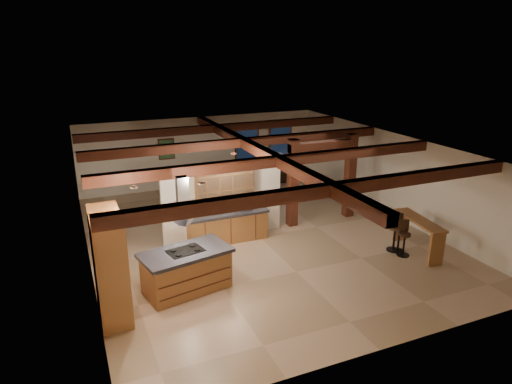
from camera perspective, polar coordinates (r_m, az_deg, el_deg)
ground at (r=14.34m, az=0.40°, el=-5.64°), size 12.00×12.00×0.00m
room_walls at (r=13.72m, az=0.42°, el=1.18°), size 12.00×12.00×12.00m
ceiling_beams at (r=13.46m, az=0.43°, el=5.17°), size 10.00×12.00×0.28m
timber_posts at (r=15.26m, az=8.31°, el=2.70°), size 2.50×0.30×2.90m
partition_wall at (r=14.03m, az=-4.16°, el=-1.40°), size 3.80×0.18×2.20m
pantry_cabinet at (r=10.50m, az=-17.78°, el=-8.73°), size 0.67×1.60×2.40m
back_counter at (r=13.91m, az=-3.57°, el=-4.32°), size 2.50×0.66×0.94m
upper_display_cabinet at (r=13.63m, az=-3.97°, el=1.32°), size 1.80×0.36×0.95m
range_hood at (r=10.85m, az=-9.00°, el=-3.77°), size 1.10×1.10×1.40m
back_windows at (r=20.14m, az=0.99°, el=5.90°), size 2.70×0.07×1.70m
framed_art at (r=18.79m, az=-11.12°, el=5.29°), size 0.65×0.05×0.85m
recessed_cans at (r=10.85m, az=-7.80°, el=2.36°), size 3.16×2.46×0.03m
kitchen_island at (r=11.37m, az=-8.69°, el=-9.62°), size 2.32×1.54×1.06m
dining_table at (r=17.15m, az=-2.10°, el=-0.32°), size 2.22×1.68×0.69m
sofa at (r=19.87m, az=0.60°, el=2.20°), size 2.27×1.36×0.62m
microwave at (r=13.86m, az=-1.61°, el=-1.74°), size 0.50×0.37×0.26m
bar_counter at (r=13.89m, az=19.63°, el=-4.51°), size 0.74×1.98×1.01m
side_table at (r=20.33m, az=4.55°, el=2.37°), size 0.53×0.53×0.53m
table_lamp at (r=20.19m, az=4.59°, el=3.80°), size 0.31×0.31×0.37m
bar_stool_a at (r=13.84m, az=17.40°, el=-4.90°), size 0.39×0.40×1.11m
bar_stool_b at (r=13.64m, az=18.02°, el=-5.49°), size 0.38×0.39×1.03m
bar_stool_c at (r=13.86m, az=16.91°, el=-4.78°), size 0.42×0.43×1.13m
dining_chairs at (r=17.08m, az=-2.10°, el=0.37°), size 2.15×2.15×1.11m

